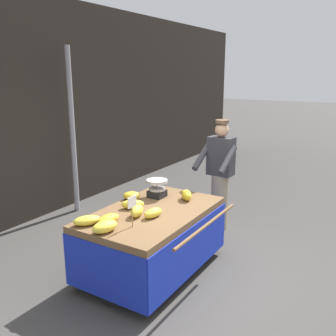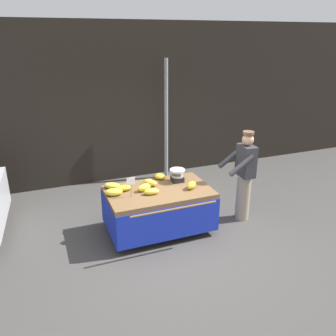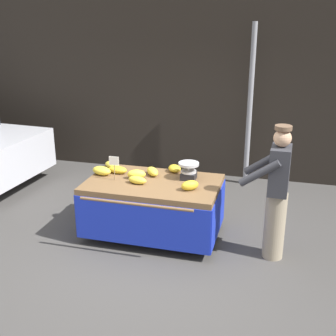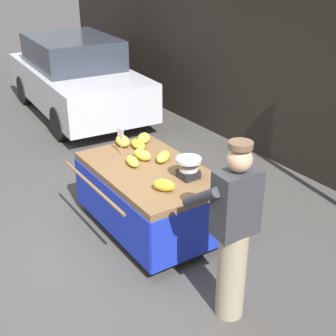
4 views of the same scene
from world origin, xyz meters
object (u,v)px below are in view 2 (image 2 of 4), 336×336
at_px(banana_cart, 159,201).
at_px(banana_bunch_5, 144,188).
at_px(banana_bunch_0, 150,182).
at_px(banana_bunch_4, 123,188).
at_px(banana_bunch_7, 112,186).
at_px(vendor_person, 244,176).
at_px(banana_bunch_1, 160,176).
at_px(banana_bunch_6, 191,185).
at_px(street_pole, 166,121).
at_px(price_sign, 131,183).
at_px(weighing_scale, 177,175).
at_px(banana_bunch_2, 151,192).
at_px(banana_bunch_3, 114,192).

xyz_separation_m(banana_cart, banana_bunch_5, (-0.25, 0.05, 0.27)).
bearing_deg(banana_bunch_5, banana_bunch_0, 47.59).
bearing_deg(banana_bunch_4, banana_bunch_7, 131.53).
xyz_separation_m(banana_bunch_5, vendor_person, (1.86, -0.20, 0.01)).
xyz_separation_m(banana_bunch_1, banana_bunch_7, (-0.91, -0.09, -0.00)).
height_order(banana_bunch_5, banana_bunch_6, same).
relative_size(banana_cart, banana_bunch_7, 6.14).
relative_size(street_pole, price_sign, 8.30).
bearing_deg(vendor_person, weighing_scale, 162.43).
height_order(banana_bunch_2, banana_bunch_7, banana_bunch_2).
bearing_deg(banana_bunch_4, banana_bunch_0, 5.63).
bearing_deg(street_pole, vendor_person, -76.95).
distance_m(banana_cart, banana_bunch_5, 0.37).
xyz_separation_m(banana_bunch_5, banana_bunch_7, (-0.48, 0.31, -0.01)).
relative_size(street_pole, banana_bunch_6, 11.96).
height_order(banana_bunch_2, banana_bunch_5, banana_bunch_5).
bearing_deg(banana_bunch_4, banana_bunch_2, -37.77).
height_order(price_sign, banana_bunch_0, price_sign).
bearing_deg(banana_bunch_2, banana_bunch_4, 142.23).
distance_m(street_pole, banana_bunch_4, 2.75).
distance_m(street_pole, banana_bunch_2, 2.80).
xyz_separation_m(banana_cart, weighing_scale, (0.44, 0.22, 0.33)).
xyz_separation_m(street_pole, vendor_person, (0.58, -2.48, -0.54)).
bearing_deg(banana_bunch_6, street_pole, 78.74).
distance_m(banana_bunch_1, banana_bunch_4, 0.81).
distance_m(banana_bunch_3, vendor_person, 2.39).
distance_m(banana_bunch_7, vendor_person, 2.40).
height_order(price_sign, banana_bunch_3, price_sign).
relative_size(weighing_scale, banana_bunch_4, 0.99).
height_order(banana_bunch_4, vendor_person, vendor_person).
relative_size(banana_bunch_2, banana_bunch_5, 1.04).
relative_size(weighing_scale, banana_bunch_5, 1.12).
bearing_deg(banana_cart, banana_bunch_3, 175.16).
bearing_deg(banana_bunch_3, banana_bunch_6, -9.75).
bearing_deg(banana_bunch_5, price_sign, -152.32).
xyz_separation_m(banana_bunch_1, banana_bunch_4, (-0.76, -0.26, -0.00)).
relative_size(banana_bunch_3, banana_bunch_6, 1.23).
relative_size(banana_bunch_0, vendor_person, 0.16).
bearing_deg(banana_bunch_2, weighing_scale, 29.67).
xyz_separation_m(price_sign, banana_bunch_6, (1.05, -0.07, -0.18)).
bearing_deg(banana_bunch_1, banana_bunch_6, -59.53).
bearing_deg(banana_bunch_1, banana_bunch_5, -137.17).
distance_m(price_sign, banana_bunch_3, 0.36).
xyz_separation_m(banana_bunch_0, banana_bunch_3, (-0.69, -0.17, 0.00)).
distance_m(banana_bunch_0, banana_bunch_4, 0.50).
relative_size(banana_bunch_1, banana_bunch_2, 0.86).
bearing_deg(vendor_person, banana_bunch_5, 174.00).
height_order(banana_bunch_6, vendor_person, vendor_person).
xyz_separation_m(price_sign, banana_bunch_1, (0.70, 0.54, -0.20)).
xyz_separation_m(banana_bunch_2, banana_bunch_3, (-0.59, 0.19, 0.01)).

